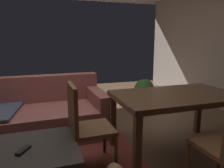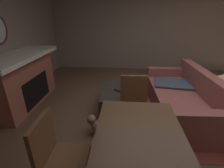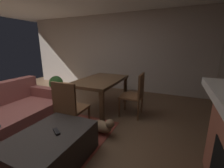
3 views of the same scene
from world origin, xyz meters
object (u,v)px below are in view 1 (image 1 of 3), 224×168
object	(u,v)px
couch	(30,117)
potted_plant	(144,91)
dining_table	(176,101)
dining_chair_west	(83,122)
tv_remote	(23,150)

from	to	relation	value
couch	potted_plant	size ratio (longest dim) A/B	3.78
dining_table	couch	bearing A→B (deg)	149.57
couch	dining_chair_west	bearing A→B (deg)	-59.60
dining_table	potted_plant	xyz separation A→B (m)	(0.51, 1.86, -0.34)
dining_chair_west	dining_table	bearing A→B (deg)	0.12
couch	tv_remote	size ratio (longest dim) A/B	13.47
tv_remote	dining_table	world-z (taller)	dining_table
dining_chair_west	potted_plant	xyz separation A→B (m)	(1.63, 1.86, -0.21)
dining_chair_west	potted_plant	distance (m)	2.48
tv_remote	dining_chair_west	distance (m)	0.64
tv_remote	dining_table	distance (m)	1.73
potted_plant	dining_table	bearing A→B (deg)	-105.29
couch	dining_table	xyz separation A→B (m)	(1.71, -1.00, 0.36)
couch	dining_table	size ratio (longest dim) A/B	1.48
dining_table	potted_plant	bearing A→B (deg)	74.71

